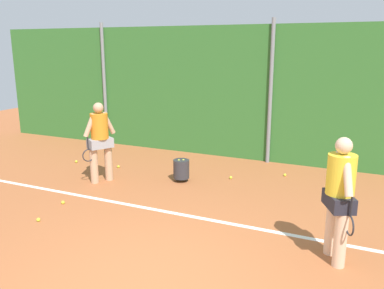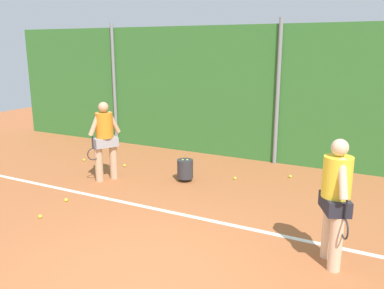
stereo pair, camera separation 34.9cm
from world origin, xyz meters
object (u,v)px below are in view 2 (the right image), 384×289
(tennis_ball_0, at_px, (40,216))
(tennis_ball_10, at_px, (290,176))
(tennis_ball_9, at_px, (84,160))
(tennis_ball_3, at_px, (66,200))
(tennis_ball_2, at_px, (235,178))
(player_foreground_near, at_px, (336,196))
(tennis_ball_7, at_px, (125,166))
(ball_hopper, at_px, (185,169))
(tennis_ball_6, at_px, (182,165))
(player_midcourt, at_px, (105,137))

(tennis_ball_0, bearing_deg, tennis_ball_10, 51.54)
(tennis_ball_0, xyz_separation_m, tennis_ball_9, (-1.81, 3.15, 0.00))
(tennis_ball_3, bearing_deg, tennis_ball_2, 48.36)
(tennis_ball_3, distance_m, tennis_ball_10, 4.99)
(tennis_ball_9, bearing_deg, player_foreground_near, -19.72)
(tennis_ball_7, bearing_deg, tennis_ball_10, 14.91)
(ball_hopper, height_order, tennis_ball_2, ball_hopper)
(ball_hopper, bearing_deg, tennis_ball_10, 32.63)
(tennis_ball_6, bearing_deg, player_foreground_near, -37.66)
(ball_hopper, relative_size, tennis_ball_3, 7.78)
(tennis_ball_0, height_order, tennis_ball_9, same)
(tennis_ball_2, distance_m, tennis_ball_7, 2.88)
(tennis_ball_6, distance_m, tennis_ball_9, 2.66)
(tennis_ball_3, relative_size, tennis_ball_6, 1.00)
(tennis_ball_3, distance_m, tennis_ball_9, 2.87)
(ball_hopper, relative_size, tennis_ball_9, 7.78)
(tennis_ball_6, relative_size, tennis_ball_7, 1.00)
(tennis_ball_3, relative_size, tennis_ball_9, 1.00)
(player_midcourt, xyz_separation_m, ball_hopper, (1.63, 0.74, -0.71))
(tennis_ball_2, xyz_separation_m, tennis_ball_10, (1.10, 0.71, 0.00))
(player_foreground_near, height_order, tennis_ball_2, player_foreground_near)
(ball_hopper, xyz_separation_m, tennis_ball_3, (-1.50, -2.16, -0.26))
(tennis_ball_6, bearing_deg, tennis_ball_0, -100.41)
(player_foreground_near, bearing_deg, tennis_ball_0, -105.75)
(tennis_ball_0, distance_m, tennis_ball_2, 4.26)
(tennis_ball_9, distance_m, tennis_ball_10, 5.34)
(player_foreground_near, height_order, player_midcourt, player_foreground_near)
(player_foreground_near, distance_m, tennis_ball_3, 5.08)
(tennis_ball_0, bearing_deg, tennis_ball_3, 101.44)
(ball_hopper, height_order, tennis_ball_6, ball_hopper)
(tennis_ball_9, xyz_separation_m, tennis_ball_10, (5.22, 1.13, 0.00))
(ball_hopper, relative_size, tennis_ball_7, 7.78)
(tennis_ball_2, relative_size, tennis_ball_9, 1.00)
(tennis_ball_3, bearing_deg, tennis_ball_10, 44.36)
(tennis_ball_7, bearing_deg, player_midcourt, -75.88)
(ball_hopper, relative_size, tennis_ball_10, 7.78)
(ball_hopper, bearing_deg, tennis_ball_3, -124.75)
(player_midcourt, xyz_separation_m, tennis_ball_6, (1.02, 1.72, -0.97))
(tennis_ball_3, xyz_separation_m, tennis_ball_10, (3.56, 3.49, 0.00))
(tennis_ball_6, height_order, tennis_ball_10, same)
(player_midcourt, height_order, tennis_ball_7, player_midcourt)
(tennis_ball_2, height_order, tennis_ball_6, same)
(tennis_ball_10, bearing_deg, tennis_ball_9, -167.76)
(player_foreground_near, xyz_separation_m, tennis_ball_3, (-4.99, 0.03, -0.98))
(tennis_ball_2, distance_m, tennis_ball_6, 1.62)
(ball_hopper, xyz_separation_m, tennis_ball_0, (-1.34, -2.96, -0.26))
(tennis_ball_6, bearing_deg, tennis_ball_7, -150.91)
(player_foreground_near, xyz_separation_m, tennis_ball_9, (-6.64, 2.38, -0.98))
(player_foreground_near, xyz_separation_m, tennis_ball_10, (-1.43, 3.51, -0.98))
(player_midcourt, bearing_deg, tennis_ball_3, 34.55)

